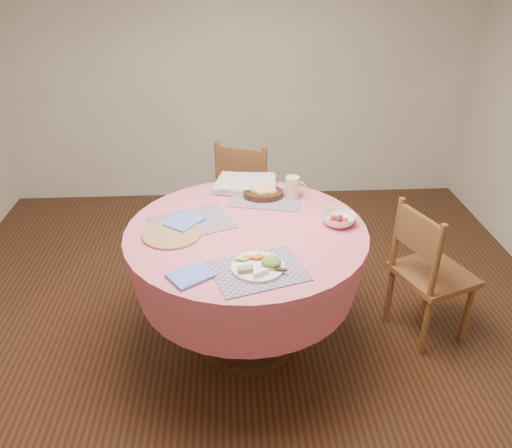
% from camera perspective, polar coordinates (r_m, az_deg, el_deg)
% --- Properties ---
extents(ground, '(4.00, 4.00, 0.00)m').
position_cam_1_polar(ground, '(2.99, -0.98, -13.22)').
color(ground, '#331C0F').
rests_on(ground, ground).
extents(room_envelope, '(4.01, 4.01, 2.71)m').
position_cam_1_polar(room_envelope, '(2.23, -1.38, 21.47)').
color(room_envelope, silver).
rests_on(room_envelope, ground).
extents(dining_table, '(1.24, 1.24, 0.75)m').
position_cam_1_polar(dining_table, '(2.64, -1.08, -4.28)').
color(dining_table, '#E06874').
rests_on(dining_table, ground).
extents(chair_right, '(0.48, 0.49, 0.84)m').
position_cam_1_polar(chair_right, '(2.94, 19.03, -5.04)').
color(chair_right, brown).
rests_on(chair_right, ground).
extents(chair_back, '(0.52, 0.51, 0.88)m').
position_cam_1_polar(chair_back, '(3.58, -1.03, 3.41)').
color(chair_back, brown).
rests_on(chair_back, ground).
extents(placemat_front, '(0.47, 0.41, 0.01)m').
position_cam_1_polar(placemat_front, '(2.22, 0.28, -5.36)').
color(placemat_front, '#147273').
rests_on(placemat_front, dining_table).
extents(placemat_left, '(0.48, 0.43, 0.01)m').
position_cam_1_polar(placemat_left, '(2.62, -7.41, 0.16)').
color(placemat_left, '#147273').
rests_on(placemat_left, dining_table).
extents(placemat_back, '(0.46, 0.38, 0.01)m').
position_cam_1_polar(placemat_back, '(2.86, 1.19, 3.04)').
color(placemat_back, '#147273').
rests_on(placemat_back, dining_table).
extents(wicker_trivet, '(0.30, 0.30, 0.01)m').
position_cam_1_polar(wicker_trivet, '(2.53, -9.56, -1.12)').
color(wicker_trivet, olive).
rests_on(wicker_trivet, dining_table).
extents(napkin_near, '(0.23, 0.22, 0.01)m').
position_cam_1_polar(napkin_near, '(2.20, -7.45, -5.86)').
color(napkin_near, '#5674DE').
rests_on(napkin_near, dining_table).
extents(napkin_far, '(0.22, 0.23, 0.01)m').
position_cam_1_polar(napkin_far, '(2.61, -8.20, 0.25)').
color(napkin_far, '#5674DE').
rests_on(napkin_far, placemat_left).
extents(dinner_plate, '(0.24, 0.25, 0.05)m').
position_cam_1_polar(dinner_plate, '(2.22, 0.41, -4.77)').
color(dinner_plate, white).
rests_on(dinner_plate, placemat_front).
extents(bread_bowl, '(0.23, 0.23, 0.08)m').
position_cam_1_polar(bread_bowl, '(2.86, 0.82, 3.76)').
color(bread_bowl, black).
rests_on(bread_bowl, placemat_back).
extents(latte_mug, '(0.12, 0.08, 0.12)m').
position_cam_1_polar(latte_mug, '(2.85, 4.23, 4.24)').
color(latte_mug, beige).
rests_on(latte_mug, placemat_back).
extents(fruit_bowl, '(0.23, 0.23, 0.06)m').
position_cam_1_polar(fruit_bowl, '(2.61, 9.40, 0.52)').
color(fruit_bowl, white).
rests_on(fruit_bowl, dining_table).
extents(newspaper_stack, '(0.39, 0.34, 0.04)m').
position_cam_1_polar(newspaper_stack, '(2.98, -1.21, 4.61)').
color(newspaper_stack, silver).
rests_on(newspaper_stack, dining_table).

